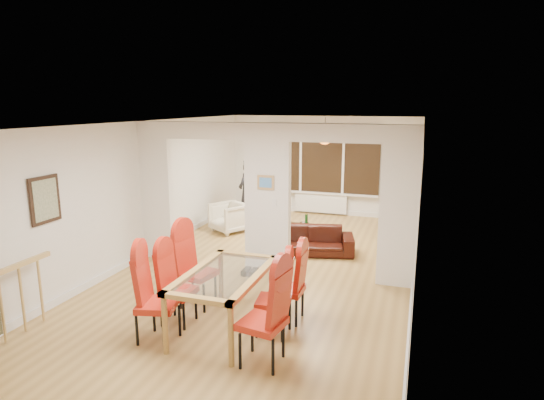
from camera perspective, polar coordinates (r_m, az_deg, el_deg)
The scene contains 24 objects.
floor at distance 8.24m, azimuth -0.54°, elevation -8.71°, with size 5.00×9.00×0.01m, color #A88143.
room_walls at distance 7.87m, azimuth -0.56°, elevation 0.18°, with size 5.00×9.00×2.60m, color silver, non-canonical shape.
divider_wall at distance 7.87m, azimuth -0.56°, elevation 0.18°, with size 5.00×0.18×2.60m, color white.
bay_window_blinds at distance 12.07m, azimuth 6.28°, elevation 5.22°, with size 3.00×0.08×1.80m, color black.
radiator at distance 12.23m, azimuth 6.12°, elevation -0.39°, with size 1.40×0.08×0.50m, color white.
pendant_light at distance 10.84m, azimuth 6.65°, elevation 7.89°, with size 0.36×0.36×0.36m, color orange.
stair_newel at distance 6.69m, azimuth -29.25°, elevation -10.29°, with size 0.40×1.20×1.10m, color tan, non-canonical shape.
wall_poster at distance 7.09m, azimuth -26.61°, elevation 0.04°, with size 0.04×0.52×0.67m, color gray.
pillar_photo at distance 7.72m, azimuth -0.80°, elevation 2.21°, with size 0.30×0.03×0.25m, color #4C8CD8.
dining_table at distance 6.11m, azimuth -5.89°, elevation -12.45°, with size 0.94×1.68×0.79m, color #A37B3C, non-canonical shape.
dining_chair_la at distance 5.89m, azimuth -14.22°, elevation -11.84°, with size 0.46×0.46×1.14m, color #AB2011, non-canonical shape.
dining_chair_lb at distance 6.30m, azimuth -11.72°, elevation -10.59°, with size 0.42×0.42×1.04m, color #AB2011, non-canonical shape.
dining_chair_lc at distance 6.75m, azimuth -9.36°, elevation -8.46°, with size 0.46×0.46×1.15m, color #AB2011, non-canonical shape.
dining_chair_ra at distance 5.26m, azimuth -1.26°, elevation -14.31°, with size 0.47×0.47×1.17m, color #AB2011, non-canonical shape.
dining_chair_rb at distance 5.90m, azimuth 0.19°, elevation -11.90°, with size 0.42×0.42×1.05m, color #AB2011, non-canonical shape.
dining_chair_rc at distance 6.27m, azimuth 1.99°, elevation -10.47°, with size 0.42×0.42×1.04m, color #AB2011, non-canonical shape.
sofa at distance 9.06m, azimuth 4.47°, elevation -5.04°, with size 1.80×0.71×0.53m, color black.
armchair at distance 10.54m, azimuth -5.37°, elevation -2.19°, with size 0.72×0.74×0.67m, color beige.
person at distance 11.04m, azimuth -3.13°, elevation 1.01°, with size 0.39×0.59×1.62m, color black.
television at distance 10.51m, azimuth 14.69°, elevation -2.96°, with size 0.12×0.93×0.54m, color black.
coffee_table at distance 10.27m, azimuth 4.31°, elevation -3.85°, with size 0.97×0.48×0.22m, color black, non-canonical shape.
bottle at distance 10.29m, azimuth 4.33°, elevation -2.42°, with size 0.07×0.07×0.27m, color #143F19.
bowl at distance 10.34m, azimuth 4.05°, elevation -2.96°, with size 0.20×0.20×0.05m, color black.
shoes at distance 7.97m, azimuth -2.79°, elevation -9.06°, with size 0.24×0.26×0.10m, color black, non-canonical shape.
Camera 1 is at (2.49, -7.29, 2.92)m, focal length 30.00 mm.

